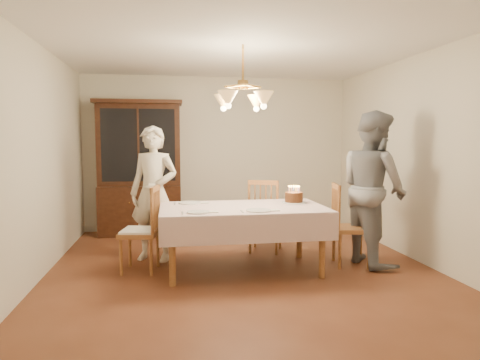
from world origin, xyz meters
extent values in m
plane|color=#592B19|center=(0.00, 0.00, 0.00)|extent=(5.00, 5.00, 0.00)
plane|color=white|center=(0.00, 0.00, 2.60)|extent=(5.00, 5.00, 0.00)
plane|color=beige|center=(0.00, 2.50, 1.30)|extent=(4.50, 0.00, 4.50)
plane|color=beige|center=(0.00, -2.50, 1.30)|extent=(4.50, 0.00, 4.50)
plane|color=beige|center=(-2.25, 0.00, 1.30)|extent=(0.00, 5.00, 5.00)
plane|color=beige|center=(2.25, 0.00, 1.30)|extent=(0.00, 5.00, 5.00)
cube|color=brown|center=(0.00, 0.00, 0.73)|extent=(1.80, 1.00, 0.04)
cube|color=silver|center=(0.00, 0.00, 0.75)|extent=(1.90, 1.10, 0.01)
cylinder|color=brown|center=(-0.82, -0.42, 0.35)|extent=(0.07, 0.07, 0.71)
cylinder|color=brown|center=(0.82, -0.42, 0.35)|extent=(0.07, 0.07, 0.71)
cylinder|color=brown|center=(-0.82, 0.42, 0.35)|extent=(0.07, 0.07, 0.71)
cylinder|color=brown|center=(0.82, 0.42, 0.35)|extent=(0.07, 0.07, 0.71)
cube|color=black|center=(-1.31, 2.23, 0.40)|extent=(1.30, 0.50, 0.80)
cube|color=black|center=(-1.31, 2.28, 1.45)|extent=(1.30, 0.40, 1.30)
cube|color=black|center=(-1.31, 2.08, 1.45)|extent=(1.14, 0.01, 1.14)
cube|color=black|center=(-1.31, 2.23, 2.13)|extent=(1.38, 0.54, 0.06)
cube|color=brown|center=(0.46, 0.82, 0.45)|extent=(0.57, 0.56, 0.05)
cube|color=brown|center=(0.38, 0.64, 0.97)|extent=(0.38, 0.19, 0.06)
cylinder|color=brown|center=(0.69, 0.90, 0.21)|extent=(0.04, 0.04, 0.43)
cylinder|color=brown|center=(0.36, 1.05, 0.21)|extent=(0.04, 0.04, 0.43)
cylinder|color=brown|center=(0.56, 0.59, 0.21)|extent=(0.04, 0.04, 0.43)
cylinder|color=brown|center=(0.23, 0.73, 0.21)|extent=(0.04, 0.04, 0.43)
cube|color=brown|center=(-1.19, 0.16, 0.45)|extent=(0.49, 0.51, 0.05)
cube|color=brown|center=(-1.00, 0.13, 0.97)|extent=(0.11, 0.40, 0.06)
cylinder|color=brown|center=(-1.32, 0.37, 0.21)|extent=(0.04, 0.04, 0.43)
cylinder|color=brown|center=(-1.39, 0.02, 0.21)|extent=(0.04, 0.04, 0.43)
cylinder|color=brown|center=(-0.99, 0.31, 0.21)|extent=(0.04, 0.04, 0.43)
cylinder|color=brown|center=(-1.05, -0.04, 0.21)|extent=(0.04, 0.04, 0.43)
cube|color=beige|center=(-1.19, 0.16, 0.48)|extent=(0.45, 0.46, 0.03)
cube|color=brown|center=(1.34, 0.00, 0.45)|extent=(0.49, 0.51, 0.05)
cube|color=brown|center=(1.16, 0.04, 0.97)|extent=(0.11, 0.40, 0.06)
cylinder|color=brown|center=(1.48, -0.20, 0.21)|extent=(0.04, 0.04, 0.43)
cylinder|color=brown|center=(1.54, 0.15, 0.21)|extent=(0.04, 0.04, 0.43)
cylinder|color=brown|center=(1.14, -0.14, 0.21)|extent=(0.04, 0.04, 0.43)
cylinder|color=brown|center=(1.21, 0.21, 0.21)|extent=(0.04, 0.04, 0.43)
imported|color=beige|center=(-1.04, 0.63, 0.85)|extent=(0.73, 0.62, 1.71)
imported|color=slate|center=(1.63, 0.03, 0.94)|extent=(0.83, 1.00, 1.88)
cylinder|color=white|center=(0.66, 0.17, 0.77)|extent=(0.30, 0.30, 0.01)
cylinder|color=#391C0D|center=(0.66, 0.17, 0.83)|extent=(0.22, 0.22, 0.12)
cylinder|color=#598CD8|center=(0.73, 0.17, 0.93)|extent=(0.01, 0.01, 0.07)
sphere|color=#FFB23F|center=(0.73, 0.17, 0.97)|extent=(0.01, 0.01, 0.01)
cylinder|color=pink|center=(0.72, 0.20, 0.93)|extent=(0.01, 0.01, 0.07)
sphere|color=#FFB23F|center=(0.72, 0.20, 0.97)|extent=(0.01, 0.01, 0.01)
cylinder|color=#EACC66|center=(0.71, 0.22, 0.93)|extent=(0.01, 0.01, 0.07)
sphere|color=#FFB23F|center=(0.71, 0.22, 0.97)|extent=(0.01, 0.01, 0.01)
cylinder|color=#598CD8|center=(0.68, 0.23, 0.93)|extent=(0.01, 0.01, 0.07)
sphere|color=#FFB23F|center=(0.68, 0.23, 0.97)|extent=(0.01, 0.01, 0.01)
cylinder|color=pink|center=(0.65, 0.23, 0.93)|extent=(0.01, 0.01, 0.07)
sphere|color=#FFB23F|center=(0.65, 0.23, 0.97)|extent=(0.01, 0.01, 0.01)
cylinder|color=#EACC66|center=(0.62, 0.22, 0.93)|extent=(0.01, 0.01, 0.07)
sphere|color=#FFB23F|center=(0.62, 0.22, 0.97)|extent=(0.01, 0.01, 0.01)
cylinder|color=#598CD8|center=(0.61, 0.20, 0.93)|extent=(0.01, 0.01, 0.07)
sphere|color=#FFB23F|center=(0.61, 0.20, 0.97)|extent=(0.01, 0.01, 0.01)
cylinder|color=pink|center=(0.60, 0.17, 0.93)|extent=(0.01, 0.01, 0.07)
sphere|color=#FFB23F|center=(0.60, 0.17, 0.97)|extent=(0.01, 0.01, 0.01)
cylinder|color=#EACC66|center=(0.61, 0.14, 0.93)|extent=(0.01, 0.01, 0.07)
sphere|color=#FFB23F|center=(0.61, 0.14, 0.97)|extent=(0.01, 0.01, 0.01)
cylinder|color=#598CD8|center=(0.62, 0.12, 0.93)|extent=(0.01, 0.01, 0.07)
sphere|color=#FFB23F|center=(0.62, 0.12, 0.97)|extent=(0.01, 0.01, 0.01)
cylinder|color=pink|center=(0.65, 0.11, 0.93)|extent=(0.01, 0.01, 0.07)
sphere|color=#FFB23F|center=(0.65, 0.11, 0.97)|extent=(0.01, 0.01, 0.01)
cylinder|color=#EACC66|center=(0.68, 0.11, 0.93)|extent=(0.01, 0.01, 0.07)
sphere|color=#FFB23F|center=(0.68, 0.11, 0.97)|extent=(0.01, 0.01, 0.01)
cylinder|color=#598CD8|center=(0.71, 0.12, 0.93)|extent=(0.01, 0.01, 0.07)
sphere|color=#FFB23F|center=(0.71, 0.12, 0.97)|extent=(0.01, 0.01, 0.01)
cylinder|color=pink|center=(0.72, 0.14, 0.93)|extent=(0.01, 0.01, 0.07)
sphere|color=#FFB23F|center=(0.72, 0.14, 0.97)|extent=(0.01, 0.01, 0.01)
cylinder|color=white|center=(-0.54, -0.35, 0.77)|extent=(0.24, 0.24, 0.02)
cube|color=silver|center=(-0.71, -0.35, 0.76)|extent=(0.01, 0.16, 0.01)
cube|color=beige|center=(-0.38, -0.35, 0.76)|extent=(0.10, 0.10, 0.01)
cylinder|color=white|center=(0.11, -0.35, 0.77)|extent=(0.27, 0.27, 0.02)
cube|color=silver|center=(-0.07, -0.35, 0.76)|extent=(0.01, 0.16, 0.01)
cube|color=beige|center=(0.29, -0.35, 0.76)|extent=(0.10, 0.10, 0.01)
cylinder|color=white|center=(-0.60, 0.35, 0.77)|extent=(0.27, 0.27, 0.02)
cube|color=silver|center=(-0.78, 0.35, 0.76)|extent=(0.01, 0.16, 0.01)
cube|color=beige|center=(-0.42, 0.35, 0.76)|extent=(0.10, 0.10, 0.01)
cylinder|color=#BF8C3F|center=(0.00, 0.00, 2.40)|extent=(0.02, 0.02, 0.40)
cylinder|color=#BF8C3F|center=(0.00, 0.00, 2.15)|extent=(0.12, 0.12, 0.10)
cone|color=#D8994C|center=(0.20, 0.20, 1.97)|extent=(0.22, 0.22, 0.18)
sphere|color=#FFD899|center=(0.20, 0.20, 1.90)|extent=(0.07, 0.07, 0.07)
cone|color=#D8994C|center=(-0.20, 0.20, 1.97)|extent=(0.22, 0.22, 0.18)
sphere|color=#FFD899|center=(-0.20, 0.20, 1.90)|extent=(0.07, 0.07, 0.07)
cone|color=#D8994C|center=(-0.20, -0.20, 1.97)|extent=(0.22, 0.22, 0.18)
sphere|color=#FFD899|center=(-0.20, -0.20, 1.90)|extent=(0.07, 0.07, 0.07)
cone|color=#D8994C|center=(0.20, -0.20, 1.97)|extent=(0.22, 0.22, 0.18)
sphere|color=#FFD899|center=(0.20, -0.20, 1.90)|extent=(0.07, 0.07, 0.07)
camera|label=1|loc=(-0.84, -4.85, 1.52)|focal=32.00mm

